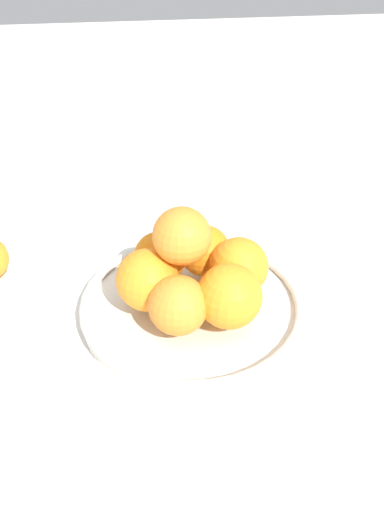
% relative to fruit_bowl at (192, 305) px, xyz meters
% --- Properties ---
extents(ground_plane, '(4.00, 4.00, 0.00)m').
position_rel_fruit_bowl_xyz_m(ground_plane, '(0.00, 0.00, -0.01)').
color(ground_plane, silver).
extents(fruit_bowl, '(0.30, 0.30, 0.03)m').
position_rel_fruit_bowl_xyz_m(fruit_bowl, '(0.00, 0.00, 0.00)').
color(fruit_bowl, silver).
rests_on(fruit_bowl, ground_plane).
extents(orange_pile, '(0.20, 0.18, 0.14)m').
position_rel_fruit_bowl_xyz_m(orange_pile, '(-0.00, -0.00, 0.07)').
color(orange_pile, orange).
rests_on(orange_pile, fruit_bowl).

